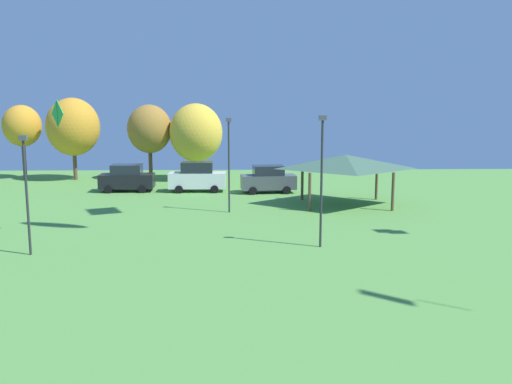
% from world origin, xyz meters
% --- Properties ---
extents(kite_flying_5, '(0.98, 1.10, 1.44)m').
position_xyz_m(kite_flying_5, '(-11.46, 29.90, 6.60)').
color(kite_flying_5, green).
extents(parked_car_leftmost, '(4.44, 2.21, 2.23)m').
position_xyz_m(parked_car_leftmost, '(-11.16, 45.16, 1.11)').
color(parked_car_leftmost, black).
rests_on(parked_car_leftmost, ground).
extents(parked_car_second_from_left, '(4.64, 1.96, 2.45)m').
position_xyz_m(parked_car_second_from_left, '(-5.35, 44.88, 1.20)').
color(parked_car_second_from_left, silver).
rests_on(parked_car_second_from_left, ground).
extents(parked_car_third_from_left, '(4.56, 2.34, 2.22)m').
position_xyz_m(parked_car_third_from_left, '(0.45, 44.15, 1.11)').
color(parked_car_third_from_left, '#4C5156').
rests_on(parked_car_third_from_left, ground).
extents(park_pavilion, '(7.26, 5.73, 3.60)m').
position_xyz_m(park_pavilion, '(5.62, 38.50, 3.08)').
color(park_pavilion, brown).
rests_on(park_pavilion, ground).
extents(light_post_0, '(0.36, 0.20, 6.22)m').
position_xyz_m(light_post_0, '(-2.55, 36.06, 3.51)').
color(light_post_0, '#2D2D33').
rests_on(light_post_0, ground).
extents(light_post_1, '(0.36, 0.20, 5.67)m').
position_xyz_m(light_post_1, '(-11.79, 25.97, 3.23)').
color(light_post_1, '#2D2D33').
rests_on(light_post_1, ground).
extents(light_post_2, '(0.36, 0.20, 6.55)m').
position_xyz_m(light_post_2, '(2.21, 27.04, 3.68)').
color(light_post_2, '#2D2D33').
rests_on(light_post_2, ground).
extents(treeline_tree_0, '(3.59, 3.59, 7.07)m').
position_xyz_m(treeline_tree_0, '(-22.69, 53.37, 5.06)').
color(treeline_tree_0, brown).
rests_on(treeline_tree_0, ground).
extents(treeline_tree_1, '(4.94, 4.94, 7.74)m').
position_xyz_m(treeline_tree_1, '(-17.57, 52.42, 5.01)').
color(treeline_tree_1, brown).
rests_on(treeline_tree_1, ground).
extents(treeline_tree_2, '(4.15, 4.15, 7.11)m').
position_xyz_m(treeline_tree_2, '(-10.41, 52.45, 4.81)').
color(treeline_tree_2, brown).
rests_on(treeline_tree_2, ground).
extents(treeline_tree_3, '(4.95, 4.95, 7.21)m').
position_xyz_m(treeline_tree_3, '(-5.97, 51.88, 4.48)').
color(treeline_tree_3, brown).
rests_on(treeline_tree_3, ground).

